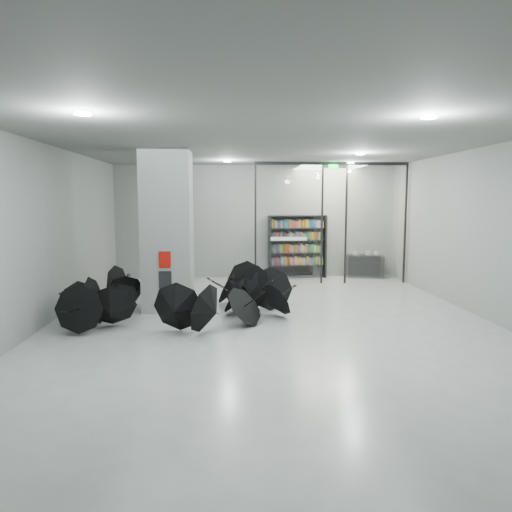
{
  "coord_description": "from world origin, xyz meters",
  "views": [
    {
      "loc": [
        -0.93,
        -10.0,
        2.75
      ],
      "look_at": [
        -0.3,
        1.5,
        1.4
      ],
      "focal_mm": 33.28,
      "sensor_mm": 36.0,
      "label": 1
    }
  ],
  "objects": [
    {
      "name": "fire_cabinet",
      "position": [
        -2.5,
        1.38,
        1.35
      ],
      "size": [
        0.28,
        0.04,
        0.38
      ],
      "primitive_type": "cube",
      "color": "#A50A07",
      "rests_on": "column"
    },
    {
      "name": "room",
      "position": [
        0.0,
        0.0,
        2.84
      ],
      "size": [
        14.0,
        14.02,
        4.01
      ],
      "color": "gray",
      "rests_on": "ground"
    },
    {
      "name": "column",
      "position": [
        -2.5,
        2.0,
        2.0
      ],
      "size": [
        1.2,
        1.2,
        4.0
      ],
      "primitive_type": "cube",
      "color": "slate",
      "rests_on": "ground"
    },
    {
      "name": "exit_sign",
      "position": [
        2.4,
        5.3,
        3.82
      ],
      "size": [
        0.3,
        0.06,
        0.15
      ],
      "primitive_type": "cube",
      "color": "#0CE533",
      "rests_on": "room"
    },
    {
      "name": "glass_partition",
      "position": [
        2.39,
        5.5,
        2.18
      ],
      "size": [
        5.06,
        0.08,
        4.0
      ],
      "color": "silver",
      "rests_on": "ground"
    },
    {
      "name": "info_panel",
      "position": [
        -2.5,
        1.38,
        0.85
      ],
      "size": [
        0.3,
        0.03,
        0.42
      ],
      "primitive_type": "cube",
      "color": "black",
      "rests_on": "column"
    },
    {
      "name": "umbrella_cluster",
      "position": [
        -1.93,
        1.08,
        0.32
      ],
      "size": [
        5.57,
        4.73,
        1.29
      ],
      "color": "black",
      "rests_on": "ground"
    },
    {
      "name": "bookshelf",
      "position": [
        1.46,
        6.75,
        1.12
      ],
      "size": [
        2.07,
        0.68,
        2.23
      ],
      "primitive_type": null,
      "rotation": [
        0.0,
        0.0,
        0.14
      ],
      "color": "black",
      "rests_on": "ground"
    },
    {
      "name": "shop_counter",
      "position": [
        3.9,
        6.66,
        0.4
      ],
      "size": [
        1.43,
        0.82,
        0.81
      ],
      "primitive_type": "cube",
      "rotation": [
        0.0,
        0.0,
        -0.22
      ],
      "color": "black",
      "rests_on": "ground"
    }
  ]
}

